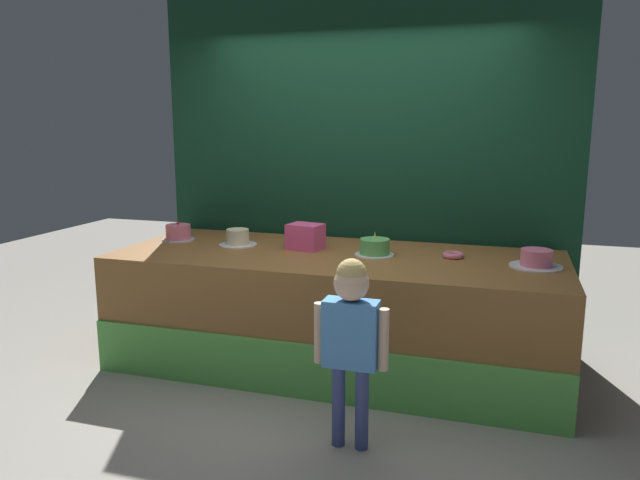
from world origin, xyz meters
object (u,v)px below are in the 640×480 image
at_px(pink_box, 305,237).
at_px(cake_center_left, 238,238).
at_px(cake_far_right, 536,259).
at_px(cake_center_right, 375,248).
at_px(cake_far_left, 178,233).
at_px(child_figure, 351,328).
at_px(donut, 453,255).

xyz_separation_m(pink_box, cake_center_left, (-0.55, -0.03, -0.04)).
distance_m(cake_center_left, cake_far_right, 2.19).
bearing_deg(cake_center_right, cake_far_right, -1.53).
bearing_deg(cake_far_left, cake_far_right, -2.28).
relative_size(child_figure, cake_center_right, 3.78).
xyz_separation_m(child_figure, pink_box, (-0.67, 1.22, 0.24)).
bearing_deg(cake_center_right, child_figure, -83.80).
bearing_deg(donut, cake_far_right, -12.12).
xyz_separation_m(pink_box, cake_far_left, (-1.09, 0.01, -0.03)).
relative_size(child_figure, cake_far_left, 4.11).
distance_m(child_figure, cake_center_left, 1.71).
bearing_deg(cake_center_left, pink_box, 2.84).
relative_size(cake_center_left, cake_center_right, 1.03).
relative_size(cake_far_left, cake_center_right, 0.92).
xyz_separation_m(cake_center_left, cake_center_right, (1.09, -0.04, 0.00)).
bearing_deg(cake_far_right, cake_center_left, 178.25).
relative_size(child_figure, donut, 7.14).
xyz_separation_m(cake_far_left, cake_center_left, (0.55, -0.04, -0.00)).
distance_m(pink_box, cake_center_right, 0.55).
bearing_deg(pink_box, child_figure, -61.10).
relative_size(pink_box, donut, 1.65).
distance_m(cake_center_left, cake_center_right, 1.09).
height_order(pink_box, cake_center_left, pink_box).
bearing_deg(cake_center_left, cake_far_right, -1.75).
relative_size(donut, cake_center_left, 0.51).
height_order(donut, cake_far_right, cake_far_right).
xyz_separation_m(cake_far_left, cake_center_right, (1.64, -0.08, -0.00)).
bearing_deg(cake_far_left, donut, 0.22).
height_order(cake_center_right, cake_far_right, cake_center_right).
bearing_deg(child_figure, cake_center_right, 96.20).
relative_size(cake_far_left, cake_center_left, 0.89).
relative_size(cake_far_left, cake_far_right, 0.76).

